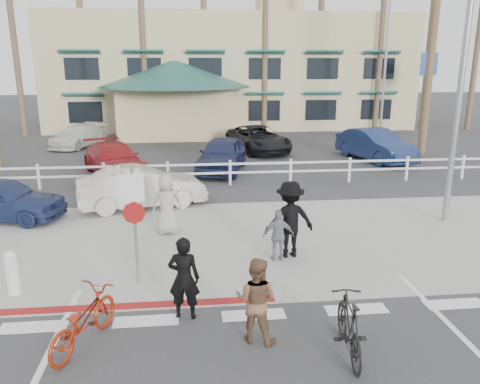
{
  "coord_description": "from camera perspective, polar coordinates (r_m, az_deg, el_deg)",
  "views": [
    {
      "loc": [
        -1.09,
        -7.22,
        4.58
      ],
      "look_at": [
        0.1,
        3.99,
        1.5
      ],
      "focal_mm": 35.0,
      "sensor_mm": 36.0,
      "label": 1
    }
  ],
  "objects": [
    {
      "name": "ground",
      "position": [
        8.62,
        2.22,
        -16.84
      ],
      "size": [
        140.0,
        140.0,
        0.0
      ],
      "primitive_type": "plane",
      "color": "#333335"
    },
    {
      "name": "sidewalk_plaza",
      "position": [
        12.63,
        -0.7,
        -5.95
      ],
      "size": [
        22.0,
        7.0,
        0.01
      ],
      "primitive_type": "cube",
      "color": "gray",
      "rests_on": "ground"
    },
    {
      "name": "cross_street",
      "position": [
        16.41,
        -2.0,
        -0.91
      ],
      "size": [
        40.0,
        5.0,
        0.01
      ],
      "primitive_type": "cube",
      "color": "#333335",
      "rests_on": "ground"
    },
    {
      "name": "parking_lot",
      "position": [
        25.66,
        -3.53,
        4.99
      ],
      "size": [
        50.0,
        16.0,
        0.01
      ],
      "primitive_type": "cube",
      "color": "#333335",
      "rests_on": "ground"
    },
    {
      "name": "curb_red",
      "position": [
        9.77,
        -17.06,
        -13.35
      ],
      "size": [
        7.0,
        0.25,
        0.02
      ],
      "primitive_type": "cube",
      "color": "maroon",
      "rests_on": "ground"
    },
    {
      "name": "rail_fence",
      "position": [
        18.25,
        -0.9,
        2.37
      ],
      "size": [
        29.4,
        0.16,
        1.0
      ],
      "primitive_type": null,
      "color": "silver",
      "rests_on": "ground"
    },
    {
      "name": "building",
      "position": [
        38.36,
        -1.48,
        16.89
      ],
      "size": [
        28.0,
        16.0,
        11.3
      ],
      "primitive_type": null,
      "color": "#CEBB8D",
      "rests_on": "ground"
    },
    {
      "name": "sign_post",
      "position": [
        10.0,
        -12.72,
        -3.35
      ],
      "size": [
        0.5,
        0.1,
        2.9
      ],
      "primitive_type": null,
      "color": "gray",
      "rests_on": "ground"
    },
    {
      "name": "bollard_0",
      "position": [
        10.76,
        -26.02,
        -8.81
      ],
      "size": [
        0.26,
        0.26,
        0.95
      ],
      "primitive_type": null,
      "color": "silver",
      "rests_on": "ground"
    },
    {
      "name": "streetlight_0",
      "position": [
        14.81,
        25.53,
        13.54
      ],
      "size": [
        0.6,
        2.0,
        9.0
      ],
      "primitive_type": null,
      "color": "gray",
      "rests_on": "ground"
    },
    {
      "name": "streetlight_1",
      "position": [
        33.85,
        17.31,
        14.92
      ],
      "size": [
        0.6,
        2.0,
        9.5
      ],
      "primitive_type": null,
      "color": "gray",
      "rests_on": "ground"
    },
    {
      "name": "info_sign",
      "position": [
        32.93,
        21.67,
        11.15
      ],
      "size": [
        1.2,
        0.16,
        5.6
      ],
      "primitive_type": null,
      "color": "navy",
      "rests_on": "ground"
    },
    {
      "name": "palm_1",
      "position": [
        34.07,
        -25.93,
        17.07
      ],
      "size": [
        4.0,
        4.0,
        13.0
      ],
      "primitive_type": null,
      "color": "#173A16",
      "rests_on": "ground"
    },
    {
      "name": "palm_2",
      "position": [
        34.1,
        -18.91,
        20.28
      ],
      "size": [
        4.0,
        4.0,
        16.0
      ],
      "primitive_type": null,
      "color": "#173A16",
      "rests_on": "ground"
    },
    {
      "name": "palm_3",
      "position": [
        32.44,
        -11.84,
        19.27
      ],
      "size": [
        4.0,
        4.0,
        14.0
      ],
      "primitive_type": null,
      "color": "#173A16",
      "rests_on": "ground"
    },
    {
      "name": "palm_4",
      "position": [
        33.36,
        -4.42,
        20.27
      ],
      "size": [
        4.0,
        4.0,
        15.0
      ],
      "primitive_type": null,
      "color": "#173A16",
      "rests_on": "ground"
    },
    {
      "name": "palm_5",
      "position": [
        32.67,
        3.09,
        18.64
      ],
      "size": [
        4.0,
        4.0,
        13.0
      ],
      "primitive_type": null,
      "color": "#173A16",
      "rests_on": "ground"
    },
    {
      "name": "palm_6",
      "position": [
        34.66,
        9.9,
        21.58
      ],
      "size": [
        4.0,
        4.0,
        17.0
      ],
      "primitive_type": null,
      "color": "#173A16",
      "rests_on": "ground"
    },
    {
      "name": "palm_7",
      "position": [
        34.86,
        16.94,
        18.65
      ],
      "size": [
        4.0,
        4.0,
        14.0
      ],
      "primitive_type": null,
      "color": "#173A16",
      "rests_on": "ground"
    },
    {
      "name": "palm_8",
      "position": [
        37.47,
        22.35,
        18.69
      ],
      "size": [
        4.0,
        4.0,
        15.0
      ],
      "primitive_type": null,
      "color": "#173A16",
      "rests_on": "ground"
    },
    {
      "name": "palm_9",
      "position": [
        38.02,
        27.08,
        16.6
      ],
      "size": [
        4.0,
        4.0,
        13.0
      ],
      "primitive_type": null,
      "color": "#173A16",
      "rests_on": "ground"
    },
    {
      "name": "palm_11",
      "position": [
        26.29,
        22.73,
        19.47
      ],
      "size": [
        4.0,
        4.0,
        14.0
      ],
      "primitive_type": null,
      "color": "#173A16",
      "rests_on": "ground"
    },
    {
      "name": "bike_red",
      "position": [
        8.48,
        -18.59,
        -14.59
      ],
      "size": [
        1.28,
        1.9,
        0.94
      ],
      "primitive_type": "imported",
      "rotation": [
        0.0,
        0.0,
        2.74
      ],
      "color": "maroon",
      "rests_on": "ground"
    },
    {
      "name": "rider_red",
      "position": [
        8.76,
        -6.85,
        -10.39
      ],
      "size": [
        0.64,
        0.47,
        1.6
      ],
      "primitive_type": "imported",
      "rotation": [
        0.0,
        0.0,
        2.98
      ],
      "color": "black",
      "rests_on": "ground"
    },
    {
      "name": "bike_black",
      "position": [
        8.03,
        13.18,
        -15.62
      ],
      "size": [
        0.67,
        1.75,
        1.02
      ],
      "primitive_type": "imported",
      "rotation": [
        0.0,
        0.0,
        3.03
      ],
      "color": "black",
      "rests_on": "ground"
    },
    {
      "name": "rider_black",
      "position": [
        8.07,
        1.97,
        -13.04
      ],
      "size": [
        0.91,
        0.83,
        1.51
      ],
      "primitive_type": "imported",
      "rotation": [
        0.0,
        0.0,
        2.71
      ],
      "color": "brown",
      "rests_on": "ground"
    },
    {
      "name": "pedestrian_a",
      "position": [
        11.42,
        6.07,
        -3.34
      ],
      "size": [
        1.3,
        0.84,
        1.9
      ],
      "primitive_type": "imported",
      "rotation": [
        0.0,
        0.0,
        3.26
      ],
      "color": "black",
      "rests_on": "ground"
    },
    {
      "name": "pedestrian_child",
      "position": [
        11.23,
        4.72,
        -5.31
      ],
      "size": [
        0.76,
        0.34,
        1.28
      ],
      "primitive_type": "imported",
      "rotation": [
        0.0,
        0.0,
        3.1
      ],
      "color": "gray",
      "rests_on": "ground"
    },
    {
      "name": "pedestrian_b",
      "position": [
        13.07,
        -8.9,
        -1.46
      ],
      "size": [
        0.88,
        0.61,
        1.71
      ],
      "primitive_type": "imported",
      "rotation": [
        0.0,
        0.0,
        3.22
      ],
      "color": "gray",
      "rests_on": "ground"
    },
    {
      "name": "car_white_sedan",
      "position": [
        15.72,
        -11.86,
        0.59
      ],
      "size": [
        4.36,
        2.45,
        1.36
      ],
      "primitive_type": "imported",
      "rotation": [
        0.0,
        0.0,
        1.83
      ],
      "color": "beige",
      "rests_on": "ground"
    },
    {
      "name": "car_red_compact",
      "position": [
        15.9,
        -27.17,
        -0.73
      ],
      "size": [
        4.1,
        2.45,
        1.31
      ],
      "primitive_type": "imported",
      "rotation": [
        0.0,
        0.0,
        1.32
      ],
      "color": "navy",
      "rests_on": "ground"
    },
    {
      "name": "lot_car_1",
      "position": [
        20.64,
        -15.09,
        3.85
      ],
      "size": [
        3.55,
        5.01,
        1.35
      ],
      "primitive_type": "imported",
      "rotation": [
        0.0,
        0.0,
        0.4
      ],
      "color": "maroon",
      "rests_on": "ground"
    },
    {
      "name": "lot_car_2",
      "position": [
        20.69,
        -2.21,
        4.6
      ],
      "size": [
        2.8,
        4.67,
        1.49
      ],
      "primitive_type": "imported",
      "rotation": [
        0.0,
        0.0,
        -0.26
      ],
      "color": "#1D244B",
      "rests_on": "ground"
    },
    {
      "name": "lot_car_3",
      "position": [
        23.92,
        16.15,
        5.52
      ],
      "size": [
        2.82,
        4.92,
        1.54
      ],
      "primitive_type": "imported",
      "rotation": [
        0.0,
        0.0,
        0.27
      ],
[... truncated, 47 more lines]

